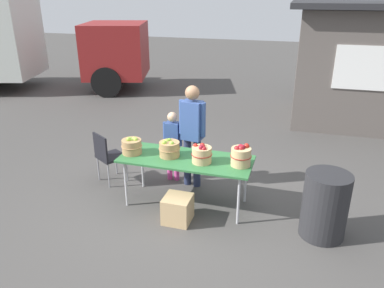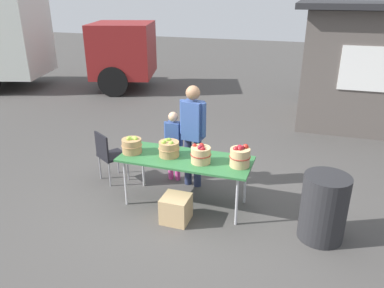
# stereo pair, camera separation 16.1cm
# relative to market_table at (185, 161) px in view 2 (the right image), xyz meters

# --- Properties ---
(ground_plane) EXTENTS (40.00, 40.00, 0.00)m
(ground_plane) POSITION_rel_market_table_xyz_m (0.00, 0.00, -0.71)
(ground_plane) COLOR #474442
(market_table) EXTENTS (1.90, 0.76, 0.75)m
(market_table) POSITION_rel_market_table_xyz_m (0.00, 0.00, 0.00)
(market_table) COLOR #2D6B38
(market_table) RESTS_ON ground
(apple_basket_green_0) EXTENTS (0.31, 0.31, 0.26)m
(apple_basket_green_0) POSITION_rel_market_table_xyz_m (-0.81, -0.06, 0.16)
(apple_basket_green_0) COLOR #A87F51
(apple_basket_green_0) RESTS_ON market_table
(apple_basket_green_1) EXTENTS (0.31, 0.31, 0.26)m
(apple_basket_green_1) POSITION_rel_market_table_xyz_m (-0.25, 0.00, 0.16)
(apple_basket_green_1) COLOR #A87F51
(apple_basket_green_1) RESTS_ON market_table
(apple_basket_red_0) EXTENTS (0.29, 0.29, 0.28)m
(apple_basket_red_0) POSITION_rel_market_table_xyz_m (0.25, -0.07, 0.17)
(apple_basket_red_0) COLOR tan
(apple_basket_red_0) RESTS_ON market_table
(apple_basket_red_1) EXTENTS (0.29, 0.29, 0.30)m
(apple_basket_red_1) POSITION_rel_market_table_xyz_m (0.79, -0.01, 0.19)
(apple_basket_red_1) COLOR tan
(apple_basket_red_1) RESTS_ON market_table
(vendor_adult) EXTENTS (0.44, 0.26, 1.66)m
(vendor_adult) POSITION_rel_market_table_xyz_m (-0.08, 0.59, 0.27)
(vendor_adult) COLOR #262D4C
(vendor_adult) RESTS_ON ground
(child_customer) EXTENTS (0.31, 0.17, 1.19)m
(child_customer) POSITION_rel_market_table_xyz_m (-0.44, 0.68, -0.00)
(child_customer) COLOR #CC3F8C
(child_customer) RESTS_ON ground
(box_truck) EXTENTS (7.99, 4.25, 2.75)m
(box_truck) POSITION_rel_market_table_xyz_m (-7.65, 5.06, 0.78)
(box_truck) COLOR silver
(box_truck) RESTS_ON ground
(food_kiosk) EXTENTS (3.56, 2.98, 2.74)m
(food_kiosk) POSITION_rel_market_table_xyz_m (2.80, 4.90, 0.68)
(food_kiosk) COLOR #59514C
(food_kiosk) RESTS_ON ground
(folding_chair) EXTENTS (0.55, 0.55, 0.86)m
(folding_chair) POSITION_rel_market_table_xyz_m (-1.44, 0.29, -0.20)
(folding_chair) COLOR black
(folding_chair) RESTS_ON ground
(trash_barrel) EXTENTS (0.57, 0.57, 0.88)m
(trash_barrel) POSITION_rel_market_table_xyz_m (1.93, -0.23, -0.26)
(trash_barrel) COLOR #262628
(trash_barrel) RESTS_ON ground
(produce_crate) EXTENTS (0.37, 0.37, 0.37)m
(produce_crate) POSITION_rel_market_table_xyz_m (0.02, -0.46, -0.52)
(produce_crate) COLOR tan
(produce_crate) RESTS_ON ground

